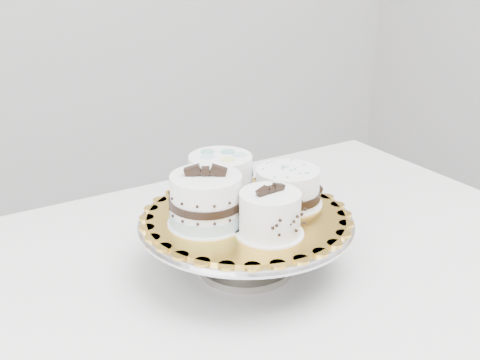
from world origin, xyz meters
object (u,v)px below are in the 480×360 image
cake_dots (221,177)px  cake_board (246,216)px  table (237,308)px  cake_ribbon (288,188)px  cake_swirl (270,215)px  cake_banded (206,202)px  cake_stand (246,234)px

cake_dots → cake_board: bearing=-100.3°
table → cake_ribbon: bearing=-1.1°
cake_board → table: bearing=167.4°
table → cake_swirl: cake_swirl is taller
table → cake_banded: bearing=177.3°
cake_banded → cake_dots: size_ratio=1.14×
cake_swirl → cake_dots: cake_swirl is taller
table → cake_stand: cake_stand is taller
cake_dots → cake_ribbon: bearing=-53.0°
cake_ribbon → cake_dots: bearing=141.5°
cake_stand → cake_swirl: (-0.00, -0.07, 0.07)m
cake_stand → cake_ribbon: (0.08, 0.01, 0.06)m
cake_banded → cake_dots: bearing=79.1°
cake_dots → cake_ribbon: (0.09, -0.07, -0.01)m
cake_board → cake_banded: (-0.07, 0.00, 0.04)m
table → cake_dots: bearing=80.0°
cake_ribbon → cake_stand: bearing=-176.1°
cake_swirl → cake_banded: 0.10m
table → cake_dots: (0.01, 0.07, 0.21)m
cake_stand → cake_swirl: cake_swirl is taller
table → cake_dots: size_ratio=9.90×
table → cake_stand: bearing=-15.8°
cake_swirl → cake_dots: size_ratio=0.79×
table → cake_swirl: 0.22m
table → cake_swirl: size_ratio=12.50×
cake_ribbon → cake_swirl: bearing=-136.7°
cake_stand → cake_banded: size_ratio=2.32×
table → cake_ribbon: cake_ribbon is taller
cake_board → cake_swirl: size_ratio=3.07×
table → cake_stand: 0.14m
cake_banded → cake_ribbon: 0.15m
cake_swirl → cake_banded: size_ratio=0.69×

